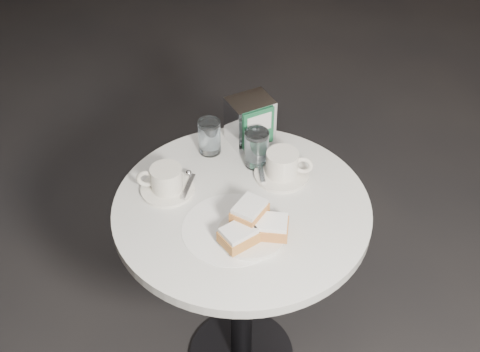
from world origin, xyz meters
name	(u,v)px	position (x,y,z in m)	size (l,w,h in m)	color
cafe_table	(242,253)	(0.00, 0.00, 0.55)	(0.70, 0.70, 0.74)	black
sugar_spill	(232,228)	(-0.05, -0.08, 0.75)	(0.26, 0.26, 0.00)	white
beignet_plate	(253,228)	(0.00, -0.12, 0.78)	(0.19, 0.19, 0.09)	silver
coffee_cup_left	(166,181)	(-0.19, 0.10, 0.78)	(0.18, 0.18, 0.08)	white
coffee_cup_right	(283,166)	(0.14, 0.09, 0.78)	(0.21, 0.21, 0.08)	silver
water_glass_left	(210,137)	(-0.04, 0.25, 0.80)	(0.07, 0.07, 0.11)	white
water_glass_right	(256,149)	(0.08, 0.16, 0.80)	(0.09, 0.09, 0.11)	silver
napkin_dispenser	(250,121)	(0.09, 0.27, 0.82)	(0.15, 0.13, 0.15)	silver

